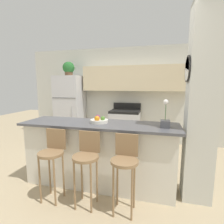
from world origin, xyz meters
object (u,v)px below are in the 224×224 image
Objects in this scene: fruit_bowl at (99,120)px; bar_stool_right at (125,162)px; refrigerator at (70,109)px; potted_plant_on_fridge at (69,68)px; orchid_vase at (165,120)px; bar_stool_left at (52,154)px; bar_stool_mid at (87,158)px; stove_range at (125,127)px.

bar_stool_right is at bearing -45.71° from fruit_bowl.
refrigerator is 1.10m from potted_plant_on_fridge.
potted_plant_on_fridge is 2.63m from fruit_bowl.
potted_plant_on_fridge is at bearing 140.95° from orchid_vase.
refrigerator is 1.88× the size of bar_stool_right.
bar_stool_left and bar_stool_mid have the same top height.
stove_range is at bearing 114.08° from orchid_vase.
refrigerator is at bearing 140.95° from orchid_vase.
refrigerator is at bearing 127.94° from fruit_bowl.
bar_stool_right is 2.53× the size of potted_plant_on_fridge.
stove_range is 4.00× the size of fruit_bowl.
stove_range is (1.56, 0.02, -0.44)m from refrigerator.
fruit_bowl is at bearing 176.14° from orchid_vase.
fruit_bowl is (0.49, 0.51, 0.39)m from bar_stool_left.
bar_stool_right is at bearing 0.00° from bar_stool_mid.
bar_stool_left is 2.53× the size of potted_plant_on_fridge.
refrigerator reaches higher than orchid_vase.
orchid_vase is (2.46, -1.99, 0.19)m from refrigerator.
fruit_bowl reaches higher than bar_stool_right.
stove_range is 2.81× the size of orchid_vase.
bar_stool_mid is at bearing -58.30° from refrigerator.
fruit_bowl is (1.50, -1.93, 0.12)m from refrigerator.
potted_plant_on_fridge is (-1.56, -0.02, 1.54)m from stove_range.
fruit_bowl is (-0.05, -1.95, 0.56)m from stove_range.
fruit_bowl is at bearing -52.07° from potted_plant_on_fridge.
stove_range is 2.50m from bar_stool_right.
refrigerator is at bearing 121.70° from bar_stool_mid.
refrigerator is 1.88× the size of bar_stool_left.
refrigerator is 1.62m from stove_range.
bar_stool_left is 0.81m from fruit_bowl.
bar_stool_mid is 3.17m from potted_plant_on_fridge.
bar_stool_mid is 2.53× the size of potted_plant_on_fridge.
orchid_vase is (0.95, 0.44, 0.46)m from bar_stool_mid.
bar_stool_mid is (-0.05, -2.46, 0.17)m from stove_range.
orchid_vase is 0.96m from fruit_bowl.
orchid_vase reaches higher than fruit_bowl.
orchid_vase is at bearing 24.80° from bar_stool_mid.
bar_stool_left is 1.00× the size of bar_stool_mid.
refrigerator is 4.72× the size of orchid_vase.
orchid_vase is 1.42× the size of fruit_bowl.
bar_stool_right is at bearing -79.83° from stove_range.
potted_plant_on_fridge reaches higher than bar_stool_mid.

